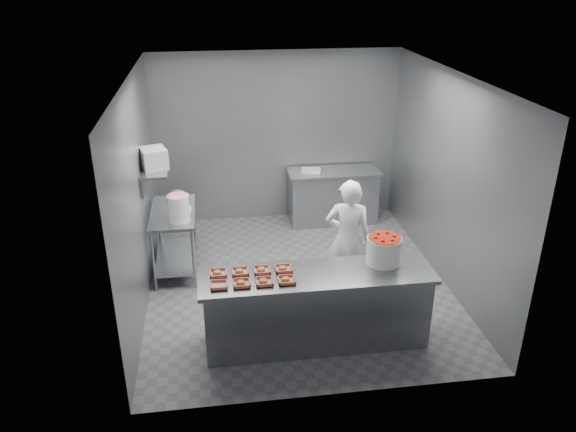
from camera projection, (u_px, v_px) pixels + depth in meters
The scene contains 24 objects.
floor at pixel (297, 281), 7.75m from camera, with size 4.50×4.50×0.00m, color #4C4C51.
ceiling at pixel (299, 76), 6.60m from camera, with size 4.50×4.50×0.00m, color white.
wall_back at pixel (276, 138), 9.21m from camera, with size 4.00×0.04×2.80m, color slate.
wall_left at pixel (138, 195), 6.92m from camera, with size 0.04×4.50×2.80m, color slate.
wall_right at pixel (447, 179), 7.43m from camera, with size 0.04×4.50×2.80m, color slate.
service_counter at pixel (316, 308), 6.35m from camera, with size 2.60×0.70×0.90m.
prep_table at pixel (174, 231), 7.84m from camera, with size 0.60×1.20×0.90m.
back_counter at pixel (333, 196), 9.40m from camera, with size 1.50×0.60×0.90m.
wall_shelf at pixel (155, 167), 7.42m from camera, with size 0.35×0.90×0.03m, color slate.
tray_0 at pixel (219, 285), 5.91m from camera, with size 0.19×0.18×0.04m.
tray_1 at pixel (241, 283), 5.93m from camera, with size 0.19×0.18×0.06m.
tray_2 at pixel (264, 281), 5.97m from camera, with size 0.19×0.18×0.06m.
tray_3 at pixel (286, 280), 6.00m from camera, with size 0.19×0.18×0.06m.
tray_4 at pixel (218, 273), 6.13m from camera, with size 0.19×0.18×0.06m.
tray_5 at pixel (240, 272), 6.16m from camera, with size 0.19×0.18×0.06m.
tray_6 at pixel (262, 270), 6.19m from camera, with size 0.19×0.18×0.06m.
tray_7 at pixel (283, 268), 6.22m from camera, with size 0.19×0.18×0.06m.
worker at pixel (348, 239), 7.16m from camera, with size 0.58×0.38×1.60m, color white.
strawberry_tub at pixel (384, 249), 6.32m from camera, with size 0.39×0.39×0.32m.
glaze_bucket at pixel (178, 207), 7.35m from camera, with size 0.30×0.28×0.44m.
bucket_lid at pixel (180, 210), 7.73m from camera, with size 0.32×0.32×0.02m, color silver.
rag at pixel (183, 198), 8.12m from camera, with size 0.15×0.13×0.02m, color #CCB28C.
appliance at pixel (154, 158), 7.30m from camera, with size 0.31×0.35×0.26m, color gray.
paper_stack at pixel (311, 171), 9.15m from camera, with size 0.30×0.22×0.05m, color silver.
Camera 1 is at (-1.07, -6.61, 4.01)m, focal length 35.00 mm.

